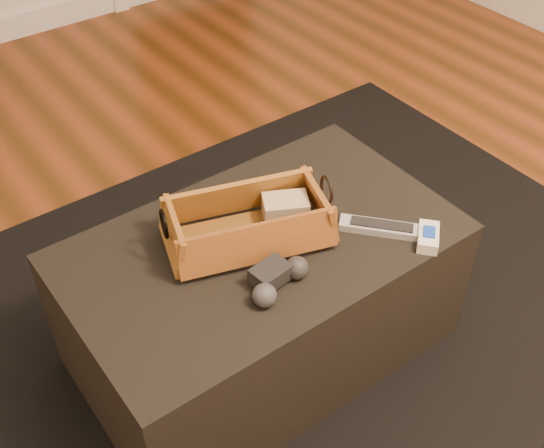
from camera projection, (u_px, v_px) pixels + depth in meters
area_rug at (273, 358)px, 1.98m from camera, size 2.60×2.00×0.01m
ottoman at (262, 297)px, 1.86m from camera, size 1.00×0.60×0.42m
tv_remote at (242, 237)px, 1.70m from camera, size 0.23×0.09×0.02m
cloth_bundle at (286, 209)px, 1.75m from camera, size 0.14×0.12×0.06m
wicker_basket at (248, 224)px, 1.70m from camera, size 0.46×0.33×0.15m
game_controller at (277, 278)px, 1.59m from camera, size 0.18×0.12×0.06m
silver_remote at (381, 228)px, 1.75m from camera, size 0.18×0.19×0.02m
cream_gadget at (428, 237)px, 1.71m from camera, size 0.11×0.10×0.04m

